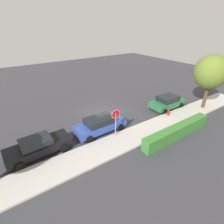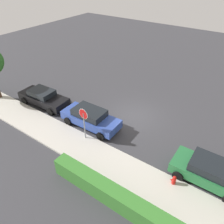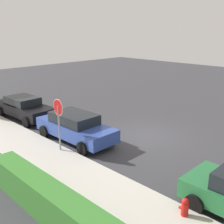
# 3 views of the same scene
# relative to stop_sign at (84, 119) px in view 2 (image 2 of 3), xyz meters

# --- Properties ---
(ground_plane) EXTENTS (60.00, 60.00, 0.00)m
(ground_plane) POSITION_rel_stop_sign_xyz_m (-1.43, -4.38, -1.75)
(ground_plane) COLOR #38383D
(sidewalk_curb) EXTENTS (32.00, 2.45, 0.14)m
(sidewalk_curb) POSITION_rel_stop_sign_xyz_m (-1.43, 0.90, -1.68)
(sidewalk_curb) COLOR beige
(sidewalk_curb) RESTS_ON ground_plane
(stop_sign) EXTENTS (0.76, 0.08, 2.56)m
(stop_sign) POSITION_rel_stop_sign_xyz_m (0.00, 0.00, 0.00)
(stop_sign) COLOR gray
(stop_sign) RESTS_ON ground_plane
(parked_car_blue) EXTENTS (4.61, 2.01, 1.44)m
(parked_car_blue) POSITION_rel_stop_sign_xyz_m (0.67, -1.41, -1.00)
(parked_car_blue) COLOR #2D479E
(parked_car_blue) RESTS_ON ground_plane
(parked_car_black) EXTENTS (4.64, 2.11, 1.40)m
(parked_car_black) POSITION_rel_stop_sign_xyz_m (5.88, -1.38, -1.03)
(parked_car_black) COLOR black
(parked_car_black) RESTS_ON ground_plane
(parked_car_green) EXTENTS (4.03, 2.07, 1.45)m
(parked_car_green) POSITION_rel_stop_sign_xyz_m (-8.01, -1.30, -1.00)
(parked_car_green) COLOR #236B38
(parked_car_green) RESTS_ON ground_plane
(fire_hydrant) EXTENTS (0.30, 0.22, 0.72)m
(fire_hydrant) POSITION_rel_stop_sign_xyz_m (-6.58, 0.11, -1.39)
(fire_hydrant) COLOR red
(fire_hydrant) RESTS_ON ground_plane
(front_yard_hedge) EXTENTS (7.45, 0.79, 1.09)m
(front_yard_hedge) POSITION_rel_stop_sign_xyz_m (-4.28, 2.93, -1.21)
(front_yard_hedge) COLOR #387A2D
(front_yard_hedge) RESTS_ON ground_plane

